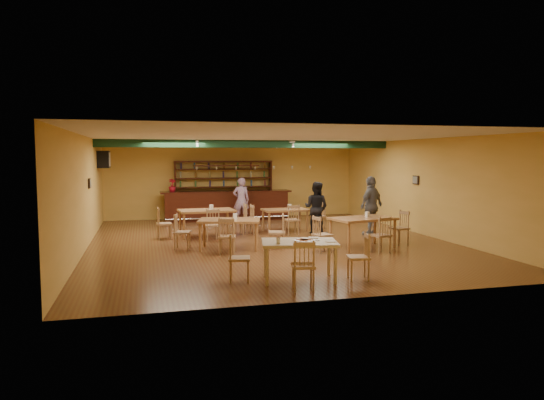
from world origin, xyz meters
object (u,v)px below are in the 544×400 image
object	(u,v)px
bar_counter	(226,206)
dining_table_d	(362,233)
patron_right_a	(316,208)
dining_table_a	(207,223)
dining_table_c	(229,234)
dining_table_b	(285,220)
near_table	(299,261)
patron_bar	(241,200)

from	to	relation	value
bar_counter	dining_table_d	size ratio (longest dim) A/B	3.01
bar_counter	dining_table_d	xyz separation A→B (m)	(2.58, -6.79, -0.15)
patron_right_a	dining_table_a	bearing A→B (deg)	39.12
bar_counter	dining_table_a	size ratio (longest dim) A/B	3.00
bar_counter	dining_table_c	size ratio (longest dim) A/B	3.12
dining_table_d	dining_table_c	bearing A→B (deg)	155.13
dining_table_a	dining_table_b	world-z (taller)	dining_table_a
dining_table_b	near_table	world-z (taller)	near_table
patron_right_a	bar_counter	bearing A→B (deg)	-17.91
dining_table_b	near_table	xyz separation A→B (m)	(-1.54, -6.45, 0.03)
dining_table_c	patron_right_a	bearing A→B (deg)	46.72
dining_table_a	dining_table_c	xyz separation A→B (m)	(0.33, -2.24, -0.02)
near_table	patron_bar	size ratio (longest dim) A/B	0.88
near_table	bar_counter	bearing A→B (deg)	100.92
dining_table_b	near_table	size ratio (longest dim) A/B	0.99
patron_bar	patron_right_a	bearing A→B (deg)	123.58
dining_table_b	dining_table_d	size ratio (longest dim) A/B	0.88
near_table	patron_bar	world-z (taller)	patron_bar
dining_table_a	dining_table_c	world-z (taller)	dining_table_a
dining_table_a	patron_bar	bearing A→B (deg)	56.82
bar_counter	dining_table_b	xyz separation A→B (m)	(1.43, -3.27, -0.20)
dining_table_d	near_table	size ratio (longest dim) A/B	1.13
dining_table_c	dining_table_d	size ratio (longest dim) A/B	0.97
dining_table_a	patron_bar	size ratio (longest dim) A/B	1.00
bar_counter	dining_table_b	size ratio (longest dim) A/B	3.42
dining_table_a	patron_bar	world-z (taller)	patron_bar
dining_table_a	patron_right_a	world-z (taller)	patron_right_a
dining_table_a	bar_counter	bearing A→B (deg)	67.88
dining_table_a	dining_table_c	bearing A→B (deg)	-85.95
dining_table_b	dining_table_d	xyz separation A→B (m)	(1.16, -3.52, 0.05)
dining_table_c	dining_table_d	distance (m)	3.56
dining_table_b	patron_bar	size ratio (longest dim) A/B	0.87
bar_counter	patron_right_a	size ratio (longest dim) A/B	3.01
dining_table_b	patron_bar	distance (m)	2.68
dining_table_a	near_table	size ratio (longest dim) A/B	1.13
dining_table_d	dining_table_b	bearing A→B (deg)	95.23
dining_table_c	dining_table_b	bearing A→B (deg)	64.45
dining_table_b	patron_right_a	xyz separation A→B (m)	(0.80, -0.80, 0.46)
bar_counter	patron_bar	bearing A→B (deg)	-62.91
dining_table_a	near_table	xyz separation A→B (m)	(1.11, -5.91, -0.02)
bar_counter	patron_right_a	distance (m)	4.65
dining_table_d	near_table	xyz separation A→B (m)	(-2.70, -2.93, -0.02)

